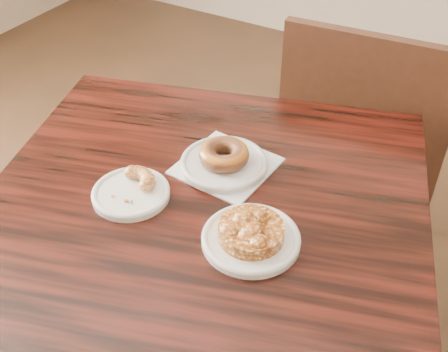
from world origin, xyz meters
The scene contains 9 objects.
cafe_table centered at (-0.22, 0.24, 0.38)m, with size 0.84×0.84×0.75m, color black.
chair_far centered at (-0.10, 0.99, 0.45)m, with size 0.48×0.48×0.90m, color black, non-canonical shape.
napkin centered at (-0.23, 0.37, 0.75)m, with size 0.18×0.18×0.00m, color white.
plate_donut centered at (-0.24, 0.36, 0.76)m, with size 0.18×0.18×0.01m, color silver.
plate_cruller centered at (-0.35, 0.20, 0.76)m, with size 0.15×0.15×0.01m, color white.
plate_fritter centered at (-0.09, 0.21, 0.76)m, with size 0.17×0.17×0.01m, color white.
glazed_donut centered at (-0.24, 0.36, 0.78)m, with size 0.10×0.10×0.04m, color #984416.
apple_fritter centered at (-0.09, 0.21, 0.78)m, with size 0.15×0.15×0.04m, color #481A07, non-canonical shape.
cruller_fragment centered at (-0.35, 0.20, 0.78)m, with size 0.10×0.10×0.03m, color brown, non-canonical shape.
Camera 1 is at (0.21, -0.41, 1.46)m, focal length 45.00 mm.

